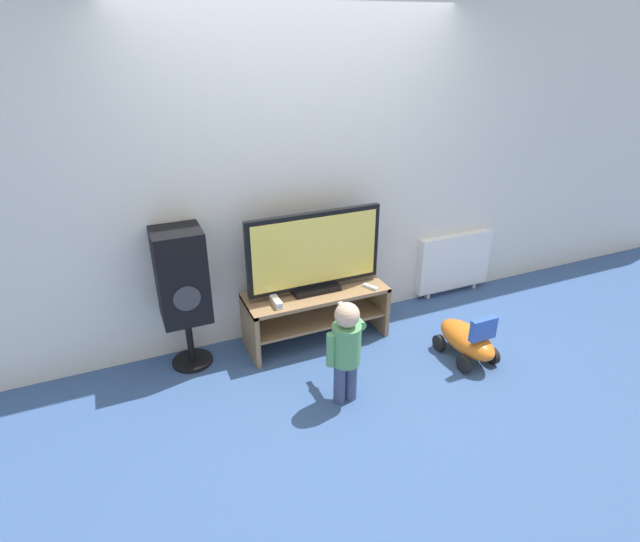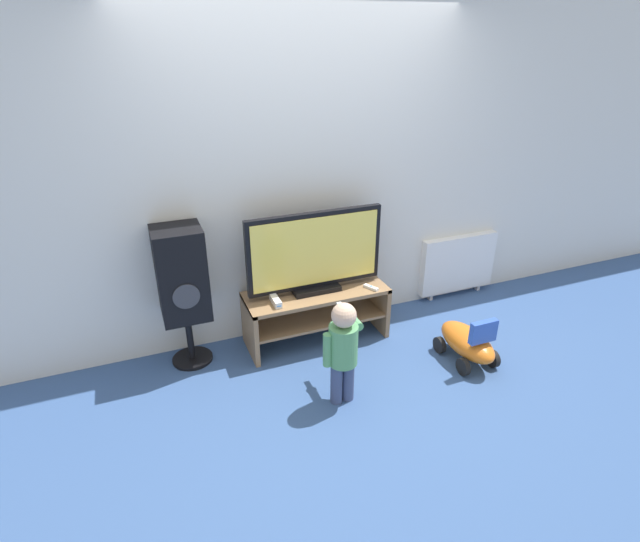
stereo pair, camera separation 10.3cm
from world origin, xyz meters
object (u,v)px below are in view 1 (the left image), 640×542
Objects in this scene: child at (346,344)px; speaker_tower at (182,279)px; game_console at (276,301)px; television at (315,253)px; remote_primary at (370,287)px; radiator at (454,262)px; ride_on_toy at (467,339)px.

speaker_tower is (-0.89, 0.85, 0.27)m from child.
game_console is 0.24× the size of child.
television is 8.26× the size of remote_primary.
child is 0.70× the size of speaker_tower.
child reaches higher than radiator.
radiator is at bearing 9.05° from game_console.
speaker_tower is 1.40× the size of radiator.
speaker_tower reaches higher than game_console.
radiator is (1.88, 0.30, -0.14)m from game_console.
ride_on_toy is at bearing -120.80° from radiator.
remote_primary is at bearing 133.33° from ride_on_toy.
radiator reaches higher than ride_on_toy.
child is 1.92m from radiator.
radiator reaches higher than game_console.
ride_on_toy is (0.97, -0.73, -0.60)m from television.
speaker_tower reaches higher than remote_primary.
game_console is at bearing 176.35° from remote_primary.
ride_on_toy is at bearing -36.88° from television.
radiator is (1.10, 0.35, -0.13)m from remote_primary.
speaker_tower is 2.19m from ride_on_toy.
game_console is at bearing 154.64° from ride_on_toy.
game_console is at bearing -13.68° from speaker_tower.
remote_primary is 0.24× the size of ride_on_toy.
game_console reaches higher than remote_primary.
remote_primary is at bearing -8.25° from speaker_tower.
television is at bearing 81.87° from child.
remote_primary reaches higher than ride_on_toy.
radiator is at bearing 17.62° from remote_primary.
television is at bearing 143.12° from ride_on_toy.
television is 6.04× the size of game_console.
television is at bearing 160.75° from remote_primary.
child is at bearing -43.72° from speaker_tower.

